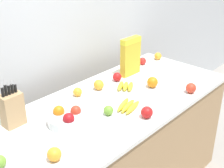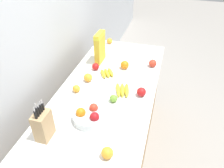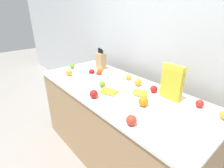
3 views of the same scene
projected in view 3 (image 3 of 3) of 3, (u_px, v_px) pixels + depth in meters
ground_plane at (117, 153)px, 2.22m from camera, size 14.00×14.00×0.00m
wall_back at (158, 44)px, 2.08m from camera, size 9.00×0.06×2.60m
counter at (117, 124)px, 2.04m from camera, size 2.06×0.86×0.91m
knife_block at (101, 61)px, 2.40m from camera, size 0.13×0.09×0.33m
cereal_box at (172, 81)px, 1.58m from camera, size 0.20×0.06×0.33m
fruit_bowl at (97, 75)px, 2.12m from camera, size 0.27×0.27×0.11m
banana_bunch_left at (109, 91)px, 1.75m from camera, size 0.22×0.17×0.04m
banana_bunch_right at (140, 93)px, 1.72m from camera, size 0.20×0.18×0.04m
apple_front at (200, 104)px, 1.50m from camera, size 0.07×0.07×0.07m
apple_near_bananas at (94, 94)px, 1.65m from camera, size 0.08×0.08×0.08m
apple_rear at (72, 66)px, 2.44m from camera, size 0.07×0.07×0.07m
apple_middle at (154, 89)px, 1.75m from camera, size 0.07×0.07×0.07m
apple_by_knife_block at (131, 120)px, 1.27m from camera, size 0.08×0.08×0.08m
apple_leftmost at (102, 84)px, 1.87m from camera, size 0.07×0.07×0.07m
orange_front_left at (69, 73)px, 2.18m from camera, size 0.08×0.08×0.08m
orange_mid_right at (143, 101)px, 1.51m from camera, size 0.09×0.09×0.09m
orange_mid_left at (138, 82)px, 1.90m from camera, size 0.08×0.08×0.08m
orange_front_right at (128, 77)px, 2.06m from camera, size 0.07×0.07×0.07m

